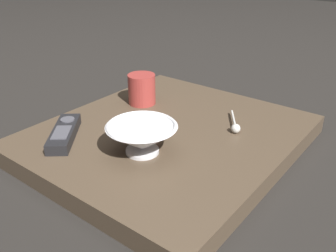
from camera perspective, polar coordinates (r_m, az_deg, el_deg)
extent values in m
plane|color=black|center=(0.95, 0.02, -3.06)|extent=(6.00, 6.00, 0.00)
cube|color=#4C3D2D|center=(0.94, 0.02, -1.81)|extent=(0.58, 0.65, 0.05)
cylinder|color=silver|center=(0.83, -3.98, -3.82)|extent=(0.07, 0.07, 0.01)
cone|color=silver|center=(0.81, -4.05, -1.84)|extent=(0.16, 0.16, 0.06)
torus|color=silver|center=(0.80, -4.12, -0.03)|extent=(0.16, 0.16, 0.01)
cylinder|color=#A53833|center=(1.07, -4.08, 5.70)|extent=(0.08, 0.08, 0.09)
cylinder|color=silver|center=(0.97, 10.10, 1.11)|extent=(0.06, 0.09, 0.01)
sphere|color=silver|center=(0.92, 10.42, -0.38)|extent=(0.02, 0.02, 0.02)
cube|color=black|center=(0.92, -15.76, -1.09)|extent=(0.15, 0.16, 0.03)
cylinder|color=#4C4C54|center=(0.95, -15.27, 0.98)|extent=(0.03, 0.03, 0.00)
cube|color=#4C4C54|center=(0.89, -16.15, -0.94)|extent=(0.07, 0.08, 0.00)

